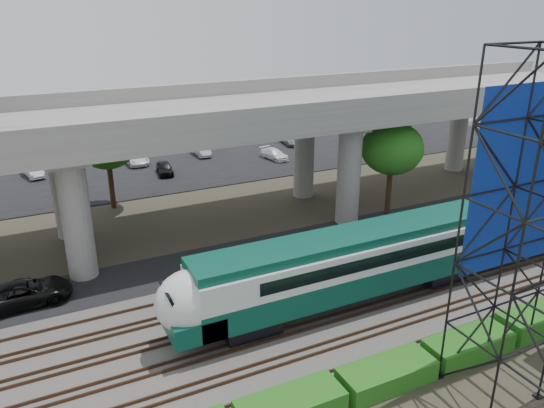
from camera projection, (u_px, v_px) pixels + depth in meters
ground at (319, 339)px, 27.61m from camera, size 140.00×140.00×0.00m
ballast_bed at (301, 318)px, 29.25m from camera, size 90.00×12.00×0.20m
service_road at (240, 257)px, 36.39m from camera, size 90.00×5.00×0.08m
parking_lot at (154, 167)px, 56.08m from camera, size 90.00×18.00×0.08m
harbor_water at (114, 126)px, 74.51m from camera, size 140.00×40.00×0.03m
rail_tracks at (301, 316)px, 29.19m from camera, size 90.00×9.52×0.16m
commuter_train at (384, 254)px, 30.51m from camera, size 29.30×3.06×4.30m
overpass at (189, 126)px, 37.48m from camera, size 80.00×12.00×12.40m
hedge_strip at (387, 374)px, 24.23m from camera, size 34.60×1.80×1.20m
trees at (146, 167)px, 37.23m from camera, size 40.94×16.94×7.69m
suv at (24, 293)px, 30.39m from camera, size 5.40×2.70×1.47m
parked_cars at (162, 161)px, 56.04m from camera, size 36.90×9.39×1.27m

